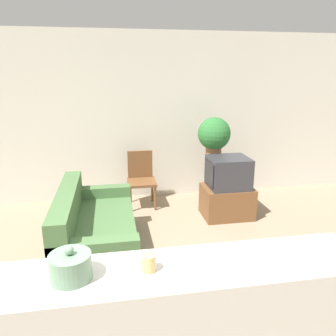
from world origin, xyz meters
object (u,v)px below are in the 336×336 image
at_px(couch, 95,233).
at_px(television, 228,172).
at_px(wooden_chair, 141,177).
at_px(potted_plant, 214,135).
at_px(decorative_bowl, 71,266).

xyz_separation_m(couch, television, (1.87, 0.81, 0.39)).
distance_m(couch, television, 2.08).
bearing_deg(wooden_chair, television, -29.12).
height_order(potted_plant, decorative_bowl, potted_plant).
height_order(television, wooden_chair, television).
bearing_deg(television, wooden_chair, 150.88).
xyz_separation_m(couch, wooden_chair, (0.68, 1.48, 0.18)).
bearing_deg(couch, decorative_bowl, -89.78).
bearing_deg(couch, television, 23.46).
relative_size(potted_plant, decorative_bowl, 2.93).
relative_size(couch, television, 2.82).
distance_m(couch, wooden_chair, 1.64).
bearing_deg(television, decorative_bowl, -124.00).
bearing_deg(decorative_bowl, television, 56.00).
distance_m(television, potted_plant, 0.63).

